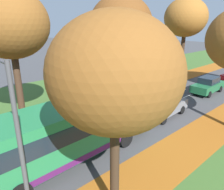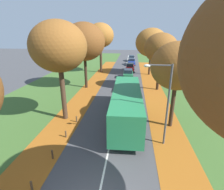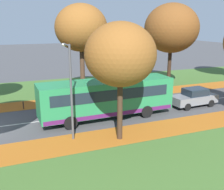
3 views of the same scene
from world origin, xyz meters
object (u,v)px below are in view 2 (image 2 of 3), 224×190
Objects in this scene: bus at (127,104)px; car_grey_lead at (129,87)px; tree_left_far at (100,36)px; tree_right_mid at (161,48)px; tree_left_near at (59,47)px; car_blue_fourth_in_line at (132,62)px; tree_right_near at (177,66)px; tree_right_far at (151,43)px; tree_left_mid at (84,42)px; car_green_following at (128,74)px; car_silver_trailing at (132,58)px; bollard_fifth at (77,119)px; bollard_fourth at (66,134)px; bollard_second at (32,186)px; car_red_third_in_line at (130,67)px; bollard_third at (52,154)px; streetlamp_right at (164,97)px.

bus is 2.45× the size of car_grey_lead.
tree_left_far is 1.23× the size of tree_right_mid.
car_blue_fourth_in_line is at bearing 78.63° from tree_left_near.
tree_right_far reaches higher than tree_right_near.
tree_left_far is (0.41, 10.68, 0.65)m from tree_left_mid.
car_grey_lead is 1.01× the size of car_green_following.
tree_right_mid is 1.85× the size of car_silver_trailing.
car_green_following is (4.28, 17.10, 0.51)m from bollard_fifth.
tree_left_near reaches higher than bus.
tree_left_far reaches higher than car_grey_lead.
bollard_fourth is at bearing -86.77° from tree_left_far.
bollard_second is at bearing -137.40° from tree_right_near.
car_green_following is at bearing 77.46° from bollard_fourth.
tree_left_far is 16.77× the size of bollard_fourth.
tree_left_near is at bearing -134.13° from tree_right_mid.
tree_left_near is 6.58m from bollard_fifth.
tree_left_far reaches higher than bollard_second.
bollard_second reaches higher than bollard_fifth.
car_red_third_in_line is 13.59m from car_silver_trailing.
tree_left_near is 18.36m from car_green_following.
tree_right_near is at bearing 2.20° from bollard_fifth.
tree_right_mid is 1.86× the size of car_red_third_in_line.
car_blue_fourth_in_line is (6.65, 20.27, -5.82)m from tree_left_mid.
tree_right_mid is 11.79× the size of bollard_third.
car_silver_trailing is (-0.12, 6.24, 0.00)m from car_blue_fourth_in_line.
car_grey_lead is at bearing 63.20° from bollard_fifth.
bollard_fifth is 0.14× the size of car_grey_lead.
tree_right_far is (-0.39, 9.62, 0.23)m from tree_right_mid.
bollard_fourth is at bearing -99.97° from car_red_third_in_line.
streetlamp_right is 39.93m from car_silver_trailing.
car_grey_lead and car_red_third_in_line have the same top height.
car_blue_fourth_in_line is at bearing 94.05° from streetlamp_right.
tree_right_mid is 15.04m from bollard_fifth.
tree_right_near is 1.74× the size of car_blue_fourth_in_line.
bollard_second is at bearing -96.03° from car_silver_trailing.
tree_right_far is 7.48m from car_green_following.
car_grey_lead is at bearing 102.31° from streetlamp_right.
car_blue_fourth_in_line is at bearing 89.56° from car_grey_lead.
car_green_following is at bearing 91.02° from bus.
tree_left_far is at bearing 92.99° from bollard_third.
car_grey_lead is (4.68, 16.72, 0.50)m from bollard_second.
bollard_fourth is 2.52m from bollard_fifth.
tree_left_mid is at bearing -134.02° from car_green_following.
bollard_fifth is (1.31, -0.64, -6.42)m from tree_left_near.
bollard_second is 0.15× the size of car_red_third_in_line.
car_red_third_in_line is at bearing -90.68° from car_silver_trailing.
tree_left_far is at bearing 142.78° from car_green_following.
bus is at bearing 61.43° from bollard_second.
car_blue_fourth_in_line is at bearing 100.97° from tree_right_mid.
tree_right_near reaches higher than car_grey_lead.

